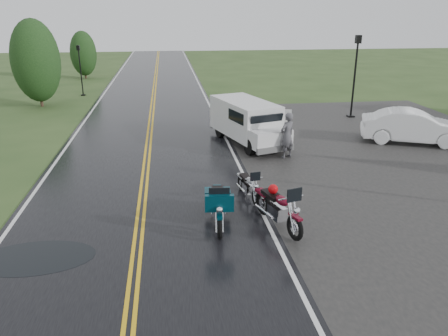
% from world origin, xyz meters
% --- Properties ---
extents(ground, '(120.00, 120.00, 0.00)m').
position_xyz_m(ground, '(0.00, 0.00, 0.00)').
color(ground, '#2D471E').
rests_on(ground, ground).
extents(road, '(8.00, 100.00, 0.04)m').
position_xyz_m(road, '(0.00, 10.00, 0.02)').
color(road, black).
rests_on(road, ground).
extents(parking_pad, '(14.00, 24.00, 0.03)m').
position_xyz_m(parking_pad, '(11.00, 5.00, 0.01)').
color(parking_pad, black).
rests_on(parking_pad, ground).
extents(motorcycle_red, '(1.57, 2.66, 1.48)m').
position_xyz_m(motorcycle_red, '(4.30, -1.50, 0.74)').
color(motorcycle_red, '#590A1A').
rests_on(motorcycle_red, ground).
extents(motorcycle_teal, '(1.12, 2.58, 1.48)m').
position_xyz_m(motorcycle_teal, '(2.26, -1.15, 0.74)').
color(motorcycle_teal, '#052F3A').
rests_on(motorcycle_teal, ground).
extents(motorcycle_silver, '(1.00, 1.98, 1.12)m').
position_xyz_m(motorcycle_silver, '(3.69, 0.86, 0.56)').
color(motorcycle_silver, '#A2A3A9').
rests_on(motorcycle_silver, ground).
extents(van_white, '(3.45, 5.60, 2.06)m').
position_xyz_m(van_white, '(4.51, 6.22, 1.03)').
color(van_white, silver).
rests_on(van_white, ground).
extents(person_at_van, '(0.86, 0.78, 1.98)m').
position_xyz_m(person_at_van, '(6.01, 5.65, 0.99)').
color(person_at_van, '#4A494E').
rests_on(person_at_van, ground).
extents(sedan_white, '(5.06, 3.36, 1.58)m').
position_xyz_m(sedan_white, '(12.63, 7.11, 0.79)').
color(sedan_white, white).
rests_on(sedan_white, ground).
extents(lamp_post_far_left, '(0.32, 0.32, 3.72)m').
position_xyz_m(lamp_post_far_left, '(-5.29, 22.14, 1.86)').
color(lamp_post_far_left, black).
rests_on(lamp_post_far_left, ground).
extents(lamp_post_far_right, '(0.41, 0.41, 4.81)m').
position_xyz_m(lamp_post_far_right, '(11.91, 12.68, 2.40)').
color(lamp_post_far_right, black).
rests_on(lamp_post_far_right, ground).
extents(tree_left_mid, '(3.08, 3.08, 4.82)m').
position_xyz_m(tree_left_mid, '(-7.35, 18.41, 2.41)').
color(tree_left_mid, '#1E3D19').
rests_on(tree_left_mid, ground).
extents(tree_left_far, '(2.41, 2.41, 3.70)m').
position_xyz_m(tree_left_far, '(-6.55, 31.24, 1.85)').
color(tree_left_far, '#1E3D19').
rests_on(tree_left_far, ground).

